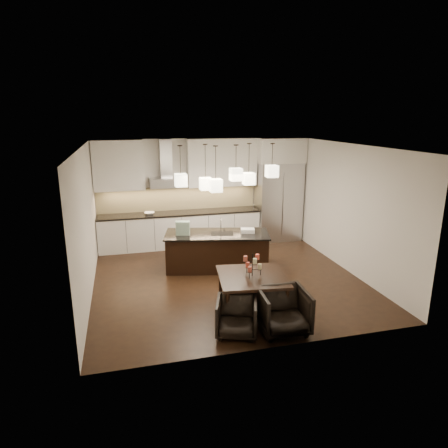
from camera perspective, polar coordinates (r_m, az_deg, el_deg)
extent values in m
cube|color=black|center=(8.66, 0.33, -7.76)|extent=(5.50, 5.50, 0.02)
cube|color=white|center=(7.99, 0.36, 11.18)|extent=(5.50, 5.50, 0.02)
cube|color=silver|center=(10.85, -3.37, 4.74)|extent=(5.50, 0.02, 2.80)
cube|color=silver|center=(5.70, 7.44, -5.18)|extent=(5.50, 0.02, 2.80)
cube|color=silver|center=(7.99, -19.16, 0.07)|extent=(0.02, 5.50, 2.80)
cube|color=silver|center=(9.29, 17.06, 2.29)|extent=(0.02, 5.50, 2.80)
cube|color=#B7B7BA|center=(11.14, 7.71, 3.20)|extent=(1.20, 0.72, 2.15)
cube|color=silver|center=(10.94, 7.97, 10.39)|extent=(1.26, 0.72, 0.65)
cube|color=silver|center=(10.65, -6.25, -0.84)|extent=(4.21, 0.62, 0.88)
cube|color=black|center=(10.53, -6.32, 1.57)|extent=(4.21, 0.66, 0.04)
cube|color=beige|center=(10.75, -6.60, 3.67)|extent=(4.21, 0.02, 0.63)
cube|color=silver|center=(10.35, -14.84, 8.09)|extent=(1.25, 0.35, 1.25)
cube|color=silver|center=(10.67, -0.29, 8.79)|extent=(1.85, 0.35, 1.25)
cube|color=#B7B7BA|center=(10.38, -8.14, 5.93)|extent=(0.90, 0.52, 0.24)
cube|color=#B7B7BA|center=(10.41, -8.33, 9.28)|extent=(0.30, 0.28, 0.96)
imported|color=silver|center=(10.40, -10.61, 1.51)|extent=(0.28, 0.28, 0.06)
cube|color=black|center=(9.07, -1.00, -3.96)|extent=(2.38, 1.38, 0.79)
cube|color=black|center=(8.94, -1.01, -1.47)|extent=(2.47, 1.46, 0.04)
cube|color=#266134|center=(8.85, -5.90, -0.58)|extent=(0.33, 0.23, 0.30)
cube|color=silver|center=(9.01, 3.41, -0.95)|extent=(0.34, 0.28, 0.09)
cylinder|color=beige|center=(6.96, 5.12, -6.05)|extent=(0.08, 0.08, 0.09)
cylinder|color=#E04D39|center=(7.02, 3.37, -5.81)|extent=(0.08, 0.08, 0.09)
cylinder|color=#AA4B3B|center=(6.82, 3.71, -6.47)|extent=(0.08, 0.08, 0.09)
cylinder|color=#E04D39|center=(6.98, 4.78, -4.69)|extent=(0.08, 0.08, 0.09)
cylinder|color=#AA4B3B|center=(6.88, 3.08, -4.96)|extent=(0.08, 0.08, 0.09)
cylinder|color=beige|center=(6.78, 4.44, -5.30)|extent=(0.08, 0.08, 0.09)
imported|color=black|center=(6.49, 1.81, -13.11)|extent=(0.81, 0.82, 0.59)
imported|color=black|center=(6.61, 8.45, -12.14)|extent=(0.81, 0.83, 0.71)
cube|color=#F5EFC6|center=(8.31, -6.18, 6.25)|extent=(0.24, 0.24, 0.26)
cube|color=#F5EFC6|center=(8.64, -2.65, 5.76)|extent=(0.24, 0.24, 0.26)
cube|color=#F5EFC6|center=(8.42, 1.71, 7.09)|extent=(0.24, 0.24, 0.26)
cube|color=#F5EFC6|center=(8.90, 3.55, 6.48)|extent=(0.24, 0.24, 0.26)
cube|color=#F5EFC6|center=(8.91, 6.85, 7.50)|extent=(0.24, 0.24, 0.26)
cube|color=#F5EFC6|center=(8.20, -1.18, 5.53)|extent=(0.24, 0.24, 0.26)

